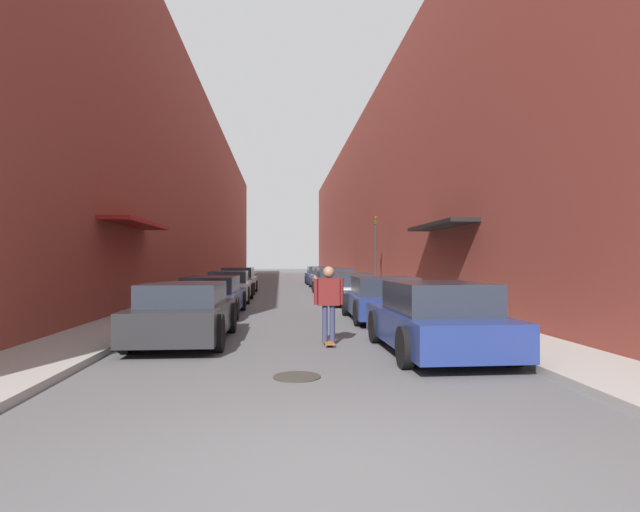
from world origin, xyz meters
name	(u,v)px	position (x,y,z in m)	size (l,w,h in m)	color
ground	(286,288)	(0.00, 27.93, 0.00)	(153.59, 153.59, 0.00)	#515154
curb_strip_left	(228,282)	(-4.43, 34.91, 0.06)	(1.80, 69.81, 0.12)	gray
curb_strip_right	(342,282)	(4.43, 34.91, 0.06)	(1.80, 69.81, 0.12)	gray
building_row_left	(190,200)	(-7.33, 34.90, 6.41)	(4.90, 69.81, 12.82)	brown
building_row_right	(378,206)	(7.33, 34.90, 6.06)	(4.90, 69.81, 12.12)	brown
parked_car_left_0	(185,313)	(-2.39, 6.79, 0.62)	(1.87, 4.17, 1.26)	#232326
parked_car_left_1	(212,296)	(-2.53, 12.02, 0.60)	(1.88, 4.76, 1.23)	navy
parked_car_left_2	(229,287)	(-2.53, 17.37, 0.63)	(1.85, 4.42, 1.29)	silver
parked_car_left_3	(239,281)	(-2.59, 22.70, 0.66)	(1.86, 4.54, 1.38)	gray
parked_car_right_0	(436,319)	(2.48, 5.06, 0.64)	(1.95, 4.11, 1.33)	navy
parked_car_right_1	(383,299)	(2.57, 10.28, 0.61)	(2.02, 4.10, 1.26)	navy
parked_car_right_2	(350,289)	(2.43, 16.05, 0.59)	(1.99, 4.72, 1.22)	silver
parked_car_right_3	(334,282)	(2.37, 21.50, 0.64)	(2.04, 4.71, 1.33)	#B7B7BC
parked_car_right_4	(326,278)	(2.52, 27.29, 0.64)	(2.02, 4.03, 1.31)	gray
parked_car_right_5	(320,276)	(2.52, 32.68, 0.63)	(2.08, 3.98, 1.32)	navy
skateboarder	(329,297)	(0.60, 6.18, 0.98)	(0.61, 0.78, 1.60)	brown
manhole_cover	(297,377)	(-0.14, 3.40, 0.01)	(0.70, 0.70, 0.02)	#332D28
traffic_light	(375,245)	(4.54, 21.62, 2.53)	(0.16, 0.22, 3.95)	#2D2D2D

